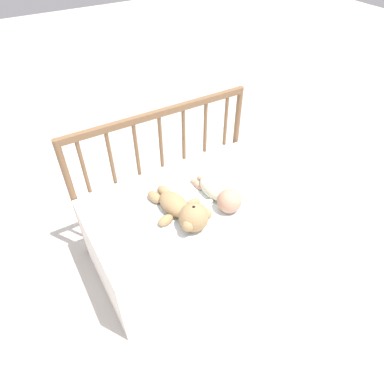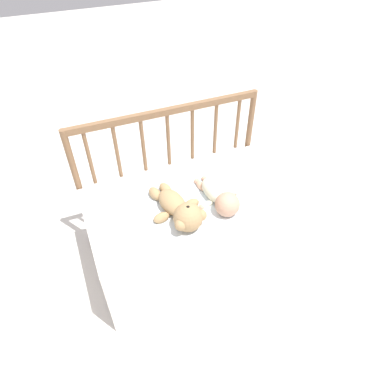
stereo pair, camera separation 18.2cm
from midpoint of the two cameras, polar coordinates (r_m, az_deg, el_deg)
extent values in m
plane|color=silver|center=(2.23, -2.51, -10.31)|extent=(12.00, 12.00, 0.00)
cube|color=white|center=(2.04, -2.71, -6.21)|extent=(1.13, 0.64, 0.48)
cylinder|color=brown|center=(2.05, -21.27, -2.01)|extent=(0.04, 0.04, 0.86)
cylinder|color=brown|center=(2.35, 4.95, 7.48)|extent=(0.04, 0.04, 0.86)
cube|color=brown|center=(1.91, -8.38, 12.74)|extent=(1.10, 0.03, 0.04)
cylinder|color=brown|center=(1.92, -20.26, 3.74)|extent=(0.02, 0.02, 0.34)
cylinder|color=brown|center=(1.94, -16.03, 5.26)|extent=(0.02, 0.02, 0.34)
cylinder|color=brown|center=(1.96, -11.87, 6.71)|extent=(0.02, 0.02, 0.34)
cylinder|color=brown|center=(2.01, -7.84, 8.08)|extent=(0.02, 0.02, 0.34)
cylinder|color=brown|center=(2.06, -3.97, 9.35)|extent=(0.02, 0.02, 0.34)
cylinder|color=brown|center=(2.12, -0.27, 10.51)|extent=(0.02, 0.02, 0.34)
cylinder|color=brown|center=(2.19, 3.23, 11.57)|extent=(0.02, 0.02, 0.34)
cube|color=white|center=(1.84, -3.06, -2.09)|extent=(0.72, 0.52, 0.01)
ellipsoid|color=tan|center=(1.77, -5.95, -2.15)|extent=(0.15, 0.22, 0.10)
sphere|color=tan|center=(1.67, -2.86, -4.40)|extent=(0.15, 0.15, 0.15)
sphere|color=beige|center=(1.64, -2.90, -3.43)|extent=(0.06, 0.06, 0.06)
sphere|color=black|center=(1.62, -2.94, -2.80)|extent=(0.02, 0.02, 0.02)
sphere|color=tan|center=(1.68, -0.74, -3.85)|extent=(0.06, 0.06, 0.06)
sphere|color=tan|center=(1.63, -3.91, -5.79)|extent=(0.06, 0.06, 0.06)
ellipsoid|color=tan|center=(1.80, -2.73, -2.13)|extent=(0.10, 0.07, 0.05)
ellipsoid|color=tan|center=(1.73, -7.43, -4.87)|extent=(0.10, 0.07, 0.05)
ellipsoid|color=tan|center=(1.88, -7.42, -0.07)|extent=(0.07, 0.11, 0.06)
ellipsoid|color=tan|center=(1.86, -9.07, -0.97)|extent=(0.07, 0.11, 0.06)
ellipsoid|color=#EAEACC|center=(1.85, 0.63, 0.46)|extent=(0.11, 0.20, 0.10)
sphere|color=tan|center=(1.76, 3.31, -1.64)|extent=(0.13, 0.13, 0.13)
ellipsoid|color=#EAEACC|center=(1.82, 4.11, 0.60)|extent=(0.09, 0.04, 0.03)
ellipsoid|color=#EAEACC|center=(1.81, -0.42, -2.05)|extent=(0.09, 0.04, 0.03)
sphere|color=tan|center=(1.89, 4.06, 0.09)|extent=(0.03, 0.03, 0.03)
sphere|color=tan|center=(1.80, -1.05, -2.49)|extent=(0.03, 0.03, 0.03)
ellipsoid|color=tan|center=(1.94, -0.52, 1.62)|extent=(0.05, 0.09, 0.04)
ellipsoid|color=tan|center=(1.92, -1.68, 1.07)|extent=(0.05, 0.09, 0.04)
sphere|color=tan|center=(1.97, -1.29, 2.28)|extent=(0.03, 0.03, 0.03)
sphere|color=tan|center=(1.95, -2.44, 1.75)|extent=(0.03, 0.03, 0.03)
camera|label=1|loc=(0.09, -92.87, -2.61)|focal=32.00mm
camera|label=2|loc=(0.09, 87.13, 2.61)|focal=32.00mm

